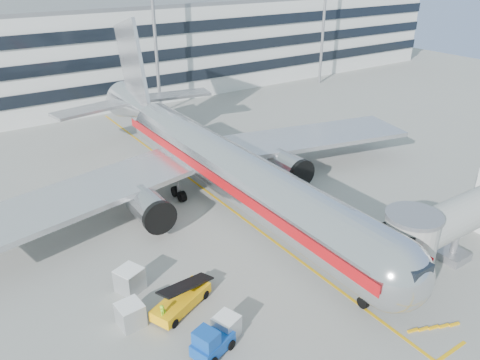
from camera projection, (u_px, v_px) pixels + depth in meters
ground at (290, 254)px, 39.12m from camera, size 180.00×180.00×0.00m
lead_in_line at (226, 206)px, 46.59m from camera, size 0.25×70.00×0.01m
main_jet at (216, 161)px, 46.04m from camera, size 50.95×48.70×16.06m
jet_bridge at (473, 212)px, 37.61m from camera, size 17.80×4.50×7.00m
terminal at (74, 52)px, 79.03m from camera, size 150.00×24.25×15.60m
light_mast_centre at (153, 14)px, 68.08m from camera, size 2.40×1.20×25.45m
light_mast_east at (325, 2)px, 85.23m from camera, size 2.40×1.20×25.45m
belt_loader at (181, 300)px, 32.79m from camera, size 5.09×3.51×2.41m
baggage_tug at (211, 343)px, 28.93m from camera, size 3.04×2.40×2.02m
cargo_container_left at (130, 315)px, 31.23m from camera, size 1.71×1.71×1.70m
cargo_container_right at (130, 280)px, 34.50m from camera, size 2.24×2.24×1.83m
cargo_container_front at (226, 326)px, 30.34m from camera, size 1.87×1.87×1.56m
ramp_worker at (163, 315)px, 31.21m from camera, size 0.72×0.71×1.67m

